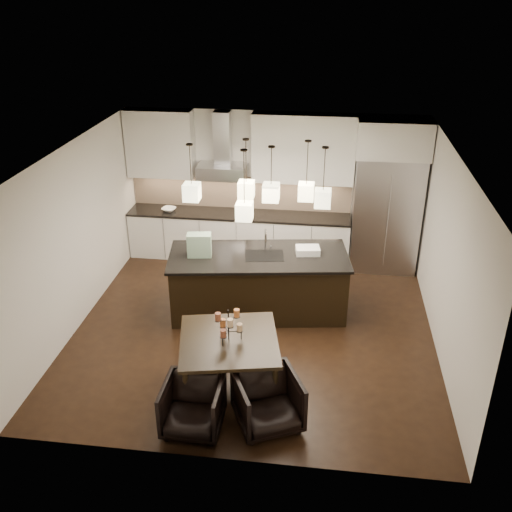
# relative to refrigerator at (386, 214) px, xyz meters

# --- Properties ---
(floor) EXTENTS (5.50, 5.50, 0.02)m
(floor) POSITION_rel_refrigerator_xyz_m (-2.10, -2.38, -1.08)
(floor) COLOR black
(floor) RESTS_ON ground
(ceiling) EXTENTS (5.50, 5.50, 0.02)m
(ceiling) POSITION_rel_refrigerator_xyz_m (-2.10, -2.38, 1.73)
(ceiling) COLOR white
(ceiling) RESTS_ON wall_back
(wall_back) EXTENTS (5.50, 0.02, 2.80)m
(wall_back) POSITION_rel_refrigerator_xyz_m (-2.10, 0.38, 0.32)
(wall_back) COLOR silver
(wall_back) RESTS_ON ground
(wall_front) EXTENTS (5.50, 0.02, 2.80)m
(wall_front) POSITION_rel_refrigerator_xyz_m (-2.10, -5.14, 0.32)
(wall_front) COLOR silver
(wall_front) RESTS_ON ground
(wall_left) EXTENTS (0.02, 5.50, 2.80)m
(wall_left) POSITION_rel_refrigerator_xyz_m (-4.86, -2.38, 0.32)
(wall_left) COLOR silver
(wall_left) RESTS_ON ground
(wall_right) EXTENTS (0.02, 5.50, 2.80)m
(wall_right) POSITION_rel_refrigerator_xyz_m (0.66, -2.38, 0.32)
(wall_right) COLOR silver
(wall_right) RESTS_ON ground
(refrigerator) EXTENTS (1.20, 0.72, 2.15)m
(refrigerator) POSITION_rel_refrigerator_xyz_m (0.00, 0.00, 0.00)
(refrigerator) COLOR #B7B7BA
(refrigerator) RESTS_ON floor
(fridge_panel) EXTENTS (1.26, 0.72, 0.65)m
(fridge_panel) POSITION_rel_refrigerator_xyz_m (0.00, 0.00, 1.40)
(fridge_panel) COLOR silver
(fridge_panel) RESTS_ON refrigerator
(lower_cabinets) EXTENTS (4.21, 0.62, 0.88)m
(lower_cabinets) POSITION_rel_refrigerator_xyz_m (-2.73, 0.05, -0.64)
(lower_cabinets) COLOR silver
(lower_cabinets) RESTS_ON floor
(countertop) EXTENTS (4.21, 0.66, 0.04)m
(countertop) POSITION_rel_refrigerator_xyz_m (-2.73, 0.05, -0.17)
(countertop) COLOR black
(countertop) RESTS_ON lower_cabinets
(backsplash) EXTENTS (4.21, 0.02, 0.63)m
(backsplash) POSITION_rel_refrigerator_xyz_m (-2.73, 0.35, 0.16)
(backsplash) COLOR #CBAB8D
(backsplash) RESTS_ON countertop
(upper_cab_left) EXTENTS (1.25, 0.35, 1.25)m
(upper_cab_left) POSITION_rel_refrigerator_xyz_m (-4.20, 0.19, 1.10)
(upper_cab_left) COLOR silver
(upper_cab_left) RESTS_ON wall_back
(upper_cab_right) EXTENTS (1.85, 0.35, 1.25)m
(upper_cab_right) POSITION_rel_refrigerator_xyz_m (-1.55, 0.19, 1.10)
(upper_cab_right) COLOR silver
(upper_cab_right) RESTS_ON wall_back
(hood_canopy) EXTENTS (0.90, 0.52, 0.24)m
(hood_canopy) POSITION_rel_refrigerator_xyz_m (-3.03, 0.10, 0.65)
(hood_canopy) COLOR #B7B7BA
(hood_canopy) RESTS_ON wall_back
(hood_chimney) EXTENTS (0.30, 0.28, 0.96)m
(hood_chimney) POSITION_rel_refrigerator_xyz_m (-3.03, 0.21, 1.24)
(hood_chimney) COLOR #B7B7BA
(hood_chimney) RESTS_ON hood_canopy
(fruit_bowl) EXTENTS (0.31, 0.31, 0.06)m
(fruit_bowl) POSITION_rel_refrigerator_xyz_m (-4.07, 0.00, -0.12)
(fruit_bowl) COLOR silver
(fruit_bowl) RESTS_ON countertop
(island_body) EXTENTS (2.87, 1.49, 0.97)m
(island_body) POSITION_rel_refrigerator_xyz_m (-2.10, -1.86, -0.59)
(island_body) COLOR black
(island_body) RESTS_ON floor
(island_top) EXTENTS (2.97, 1.59, 0.04)m
(island_top) POSITION_rel_refrigerator_xyz_m (-2.10, -1.86, -0.09)
(island_top) COLOR black
(island_top) RESTS_ON island_body
(faucet) EXTENTS (0.15, 0.28, 0.42)m
(faucet) POSITION_rel_refrigerator_xyz_m (-2.01, -1.74, 0.14)
(faucet) COLOR silver
(faucet) RESTS_ON island_top
(tote_bag) EXTENTS (0.40, 0.25, 0.37)m
(tote_bag) POSITION_rel_refrigerator_xyz_m (-3.02, -2.00, 0.12)
(tote_bag) COLOR #1B5930
(tote_bag) RESTS_ON island_top
(food_container) EXTENTS (0.41, 0.31, 0.11)m
(food_container) POSITION_rel_refrigerator_xyz_m (-1.33, -1.70, -0.01)
(food_container) COLOR silver
(food_container) RESTS_ON island_top
(dining_table) EXTENTS (1.48, 1.48, 0.75)m
(dining_table) POSITION_rel_refrigerator_xyz_m (-2.24, -3.84, -0.70)
(dining_table) COLOR black
(dining_table) RESTS_ON floor
(candelabra) EXTENTS (0.43, 0.43, 0.44)m
(candelabra) POSITION_rel_refrigerator_xyz_m (-2.24, -3.84, -0.10)
(candelabra) COLOR black
(candelabra) RESTS_ON dining_table
(candle_a) EXTENTS (0.09, 0.09, 0.10)m
(candle_a) POSITION_rel_refrigerator_xyz_m (-2.10, -3.82, -0.14)
(candle_a) COLOR #EBBE8F
(candle_a) RESTS_ON candelabra
(candle_b) EXTENTS (0.09, 0.09, 0.10)m
(candle_b) POSITION_rel_refrigerator_xyz_m (-2.33, -3.74, -0.14)
(candle_b) COLOR #D27539
(candle_b) RESTS_ON candelabra
(candle_c) EXTENTS (0.09, 0.09, 0.10)m
(candle_c) POSITION_rel_refrigerator_xyz_m (-2.28, -3.98, -0.14)
(candle_c) COLOR brown
(candle_c) RESTS_ON candelabra
(candle_d) EXTENTS (0.09, 0.09, 0.10)m
(candle_d) POSITION_rel_refrigerator_xyz_m (-2.15, -3.73, 0.02)
(candle_d) COLOR #D27539
(candle_d) RESTS_ON candelabra
(candle_e) EXTENTS (0.09, 0.09, 0.10)m
(candle_e) POSITION_rel_refrigerator_xyz_m (-2.37, -3.85, 0.02)
(candle_e) COLOR brown
(candle_e) RESTS_ON candelabra
(candle_f) EXTENTS (0.09, 0.09, 0.10)m
(candle_f) POSITION_rel_refrigerator_xyz_m (-2.19, -3.97, 0.02)
(candle_f) COLOR #EBBE8F
(candle_f) RESTS_ON candelabra
(armchair_left) EXTENTS (0.71, 0.73, 0.66)m
(armchair_left) POSITION_rel_refrigerator_xyz_m (-2.54, -4.68, -0.75)
(armchair_left) COLOR black
(armchair_left) RESTS_ON floor
(armchair_right) EXTENTS (0.99, 1.01, 0.69)m
(armchair_right) POSITION_rel_refrigerator_xyz_m (-1.65, -4.49, -0.73)
(armchair_right) COLOR black
(armchair_right) RESTS_ON floor
(pendant_a) EXTENTS (0.24, 0.24, 0.26)m
(pendant_a) POSITION_rel_refrigerator_xyz_m (-3.09, -2.00, 0.99)
(pendant_a) COLOR beige
(pendant_a) RESTS_ON ceiling
(pendant_b) EXTENTS (0.24, 0.24, 0.26)m
(pendant_b) POSITION_rel_refrigerator_xyz_m (-2.33, -1.61, 0.93)
(pendant_b) COLOR beige
(pendant_b) RESTS_ON ceiling
(pendant_c) EXTENTS (0.24, 0.24, 0.26)m
(pendant_c) POSITION_rel_refrigerator_xyz_m (-1.90, -1.96, 1.03)
(pendant_c) COLOR beige
(pendant_c) RESTS_ON ceiling
(pendant_d) EXTENTS (0.24, 0.24, 0.26)m
(pendant_d) POSITION_rel_refrigerator_xyz_m (-1.40, -1.59, 0.93)
(pendant_d) COLOR beige
(pendant_d) RESTS_ON ceiling
(pendant_e) EXTENTS (0.24, 0.24, 0.26)m
(pendant_e) POSITION_rel_refrigerator_xyz_m (-1.14, -1.90, 0.95)
(pendant_e) COLOR beige
(pendant_e) RESTS_ON ceiling
(pendant_f) EXTENTS (0.24, 0.24, 0.26)m
(pendant_f) POSITION_rel_refrigerator_xyz_m (-2.27, -2.18, 0.80)
(pendant_f) COLOR beige
(pendant_f) RESTS_ON ceiling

